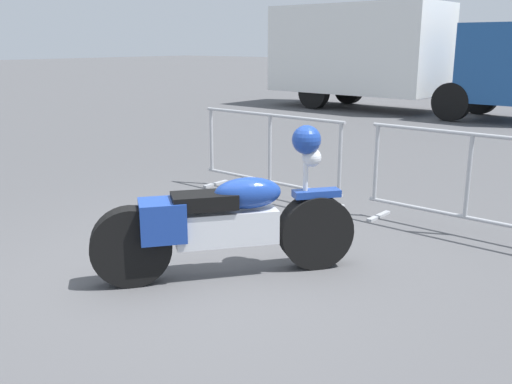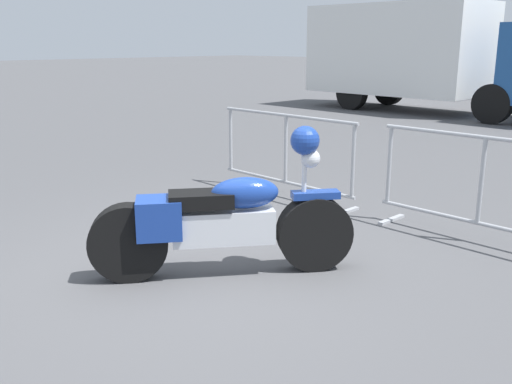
% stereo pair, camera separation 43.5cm
% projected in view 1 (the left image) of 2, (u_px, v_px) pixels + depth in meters
% --- Properties ---
extents(ground_plane, '(120.00, 120.00, 0.00)m').
position_uv_depth(ground_plane, '(209.00, 275.00, 4.88)').
color(ground_plane, '#4C4C4F').
extents(motorcycle, '(1.52, 1.87, 1.26)m').
position_uv_depth(motorcycle, '(226.00, 221.00, 4.75)').
color(motorcycle, black).
rests_on(motorcycle, ground).
extents(crowd_barrier_near, '(2.18, 0.53, 1.07)m').
position_uv_depth(crowd_barrier_near, '(270.00, 154.00, 7.20)').
color(crowd_barrier_near, '#9EA0A5').
rests_on(crowd_barrier_near, ground).
extents(crowd_barrier_far, '(2.18, 0.53, 1.07)m').
position_uv_depth(crowd_barrier_far, '(468.00, 183.00, 5.72)').
color(crowd_barrier_far, '#9EA0A5').
rests_on(crowd_barrier_far, ground).
extents(box_truck, '(7.81, 2.67, 2.98)m').
position_uv_depth(box_truck, '(385.00, 53.00, 16.24)').
color(box_truck, white).
rests_on(box_truck, ground).
extents(parked_car_white, '(2.49, 4.66, 1.50)m').
position_uv_depth(parked_car_white, '(378.00, 67.00, 28.30)').
color(parked_car_white, white).
rests_on(parked_car_white, ground).
extents(parked_car_red, '(2.32, 4.34, 1.40)m').
position_uv_depth(parked_car_red, '(434.00, 69.00, 26.46)').
color(parked_car_red, '#B21E19').
rests_on(parked_car_red, ground).
extents(parked_car_silver, '(2.47, 4.62, 1.49)m').
position_uv_depth(parked_car_silver, '(498.00, 70.00, 24.57)').
color(parked_car_silver, '#B7BABF').
rests_on(parked_car_silver, ground).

